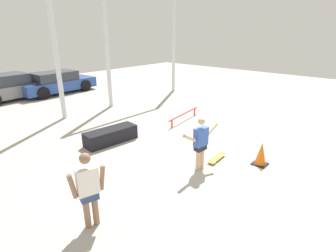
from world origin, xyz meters
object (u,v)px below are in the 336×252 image
Objects in this scene: skateboard at (217,158)px; grind_box at (111,136)px; skateboarder at (201,142)px; parked_car_grey at (8,87)px; traffic_cone at (261,154)px; bystander at (88,188)px; grind_rail at (184,115)px; parked_car_blue at (57,83)px.

grind_box reaches higher than skateboard.
parked_car_grey is at bearing 98.59° from skateboarder.
traffic_cone is at bearing -67.78° from grind_box.
bystander is at bearing 162.55° from traffic_cone.
parked_car_grey reaches higher than traffic_cone.
skateboard is 0.46× the size of grind_box.
traffic_cone is at bearing -35.06° from skateboarder.
grind_box reaches higher than grind_rail.
parked_car_grey is at bearing 90.39° from grind_box.
skateboarder reaches higher than skateboard.
skateboard is at bearing -0.61° from skateboarder.
skateboarder is 0.37× the size of parked_car_grey.
skateboard is 3.76m from grind_rail.
parked_car_blue is 2.87× the size of bystander.
grind_box is 0.77× the size of grind_rail.
traffic_cone is at bearing -65.71° from skateboard.
traffic_cone is (-0.65, -13.32, -0.31)m from parked_car_blue.
grind_rail is (2.24, 3.01, 0.21)m from skateboard.
bystander is (-4.11, 0.38, 0.81)m from skateboard.
parked_car_blue is at bearing 87.19° from traffic_cone.
skateboarder is 12.65m from parked_car_grey.
grind_rail is 3.45× the size of traffic_cone.
parked_car_grey is at bearing -87.00° from bystander.
bystander reaches higher than parked_car_grey.
grind_rail is 6.90m from bystander.
skateboard is 1.23× the size of traffic_cone.
parked_car_blue is at bearing 73.86° from grind_box.
parked_car_blue is (2.02, 12.13, -0.18)m from skateboarder.
traffic_cone is at bearing 178.14° from bystander.
parked_car_blue reaches higher than grind_rail.
skateboard is 3.72m from grind_box.
parked_car_blue is at bearing 96.20° from grind_rail.
skateboard is (0.78, -0.09, -0.77)m from skateboarder.
traffic_cone is at bearing -87.01° from parked_car_grey.
skateboard is 0.18× the size of parked_car_blue.
bystander reaches higher than grind_box.
parked_car_grey is at bearing 92.16° from skateboard.
bystander reaches higher than skateboarder.
bystander is at bearing -117.55° from parked_car_blue.
parked_car_blue is at bearing -98.71° from bystander.
parked_car_blue is at bearing 86.55° from skateboarder.
grind_rail is 0.52× the size of parked_car_blue.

